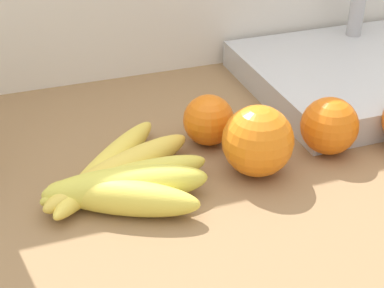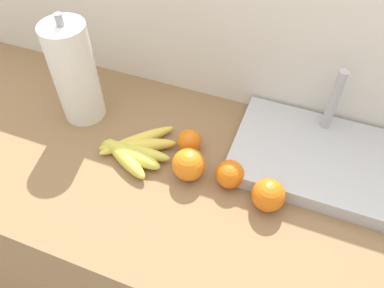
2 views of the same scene
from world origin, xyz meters
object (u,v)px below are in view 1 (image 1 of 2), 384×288
object	(u,v)px
orange_center	(209,120)
orange_front	(329,126)
banana_bunch	(121,180)
orange_right	(259,142)

from	to	relation	value
orange_center	orange_front	distance (m)	0.15
banana_bunch	orange_front	bearing A→B (deg)	0.92
banana_bunch	orange_front	distance (m)	0.26
orange_front	orange_right	distance (m)	0.10
banana_bunch	orange_right	world-z (taller)	orange_right
banana_bunch	orange_right	bearing A→B (deg)	-3.90
banana_bunch	orange_right	xyz separation A→B (m)	(0.16, -0.01, 0.02)
banana_bunch	orange_center	distance (m)	0.15
banana_bunch	orange_right	size ratio (longest dim) A/B	2.59
orange_front	orange_center	bearing A→B (deg)	152.70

